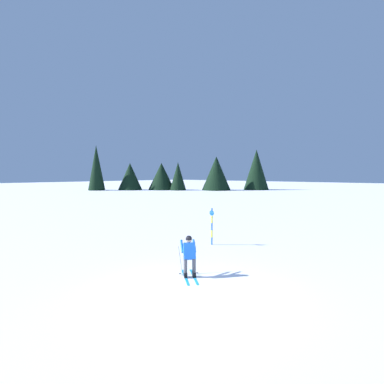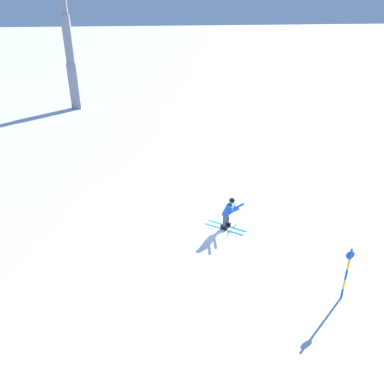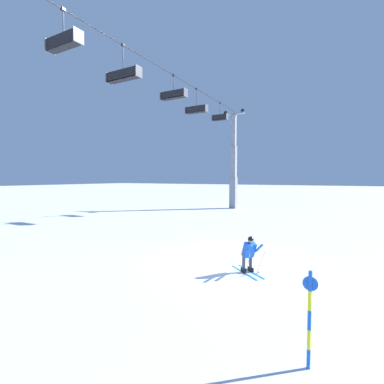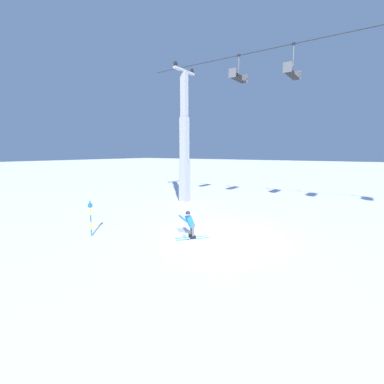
{
  "view_description": "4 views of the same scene",
  "coord_description": "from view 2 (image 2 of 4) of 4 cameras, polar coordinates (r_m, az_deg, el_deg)",
  "views": [
    {
      "loc": [
        7.3,
        6.59,
        3.71
      ],
      "look_at": [
        -0.71,
        -0.68,
        3.09
      ],
      "focal_mm": 30.25,
      "sensor_mm": 36.0,
      "label": 1
    },
    {
      "loc": [
        -14.45,
        2.21,
        8.56
      ],
      "look_at": [
        -1.92,
        0.42,
        2.2
      ],
      "focal_mm": 36.2,
      "sensor_mm": 36.0,
      "label": 2
    },
    {
      "loc": [
        -11.27,
        -4.37,
        3.67
      ],
      "look_at": [
        -1.95,
        0.85,
        3.12
      ],
      "focal_mm": 25.66,
      "sensor_mm": 36.0,
      "label": 3
    },
    {
      "loc": [
        6.74,
        -12.52,
        4.47
      ],
      "look_at": [
        -1.8,
        -0.06,
        2.24
      ],
      "focal_mm": 25.77,
      "sensor_mm": 36.0,
      "label": 4
    }
  ],
  "objects": [
    {
      "name": "trail_marker_pole",
      "position": [
        13.01,
        21.83,
        -10.91
      ],
      "size": [
        0.07,
        0.28,
        1.91
      ],
      "color": "blue",
      "rests_on": "ground_plane"
    },
    {
      "name": "ground_plane",
      "position": [
        16.93,
        0.49,
        -3.67
      ],
      "size": [
        260.0,
        260.0,
        0.0
      ],
      "primitive_type": "plane",
      "color": "white"
    },
    {
      "name": "lift_tower_far",
      "position": [
        34.87,
        -17.64,
        19.46
      ],
      "size": [
        0.76,
        2.57,
        11.71
      ],
      "color": "gray",
      "rests_on": "ground_plane"
    },
    {
      "name": "skier_carving_main",
      "position": [
        15.76,
        5.48,
        -2.84
      ],
      "size": [
        1.43,
        1.62,
        1.57
      ],
      "color": "#198CCC",
      "rests_on": "ground_plane"
    }
  ]
}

